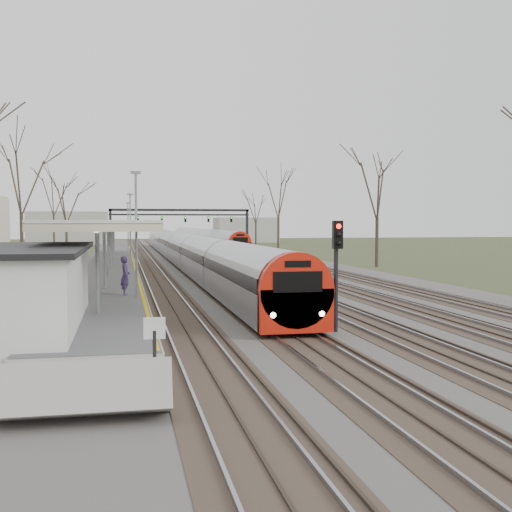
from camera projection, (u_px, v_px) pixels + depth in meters
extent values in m
cube|color=#474442|center=(203.00, 260.00, 67.19)|extent=(24.00, 160.00, 0.10)
cube|color=#4C3828|center=(145.00, 261.00, 65.97)|extent=(2.60, 160.00, 0.06)
cube|color=gray|center=(138.00, 260.00, 65.82)|extent=(0.07, 160.00, 0.12)
cube|color=gray|center=(152.00, 260.00, 66.11)|extent=(0.07, 160.00, 0.12)
cube|color=#4C3828|center=(179.00, 260.00, 66.68)|extent=(2.60, 160.00, 0.06)
cube|color=gray|center=(172.00, 260.00, 66.53)|extent=(0.07, 160.00, 0.12)
cube|color=gray|center=(186.00, 260.00, 66.82)|extent=(0.07, 160.00, 0.12)
cube|color=#4C3828|center=(213.00, 260.00, 67.39)|extent=(2.60, 160.00, 0.06)
cube|color=gray|center=(206.00, 259.00, 67.24)|extent=(0.07, 160.00, 0.12)
cube|color=gray|center=(219.00, 259.00, 67.54)|extent=(0.07, 160.00, 0.12)
cube|color=#4C3828|center=(245.00, 260.00, 68.11)|extent=(2.60, 160.00, 0.06)
cube|color=gray|center=(239.00, 259.00, 67.96)|extent=(0.07, 160.00, 0.12)
cube|color=gray|center=(252.00, 259.00, 68.25)|extent=(0.07, 160.00, 0.12)
cube|color=#4C3828|center=(277.00, 259.00, 68.82)|extent=(2.60, 160.00, 0.06)
cube|color=gray|center=(271.00, 259.00, 68.67)|extent=(0.07, 160.00, 0.12)
cube|color=gray|center=(284.00, 258.00, 68.96)|extent=(0.07, 160.00, 0.12)
cube|color=#9E9B93|center=(112.00, 269.00, 48.22)|extent=(3.50, 69.00, 1.00)
cylinder|color=slate|center=(98.00, 269.00, 21.23)|extent=(0.14, 0.14, 3.00)
cylinder|color=slate|center=(104.00, 256.00, 29.05)|extent=(0.14, 0.14, 3.00)
cylinder|color=slate|center=(108.00, 249.00, 36.87)|extent=(0.14, 0.14, 3.00)
cylinder|color=slate|center=(111.00, 244.00, 44.69)|extent=(0.14, 0.14, 3.00)
cylinder|color=slate|center=(113.00, 241.00, 52.51)|extent=(0.14, 0.14, 3.00)
cylinder|color=slate|center=(114.00, 239.00, 60.34)|extent=(0.14, 0.14, 3.00)
cube|color=silver|center=(110.00, 222.00, 43.63)|extent=(4.10, 50.00, 0.12)
cube|color=beige|center=(110.00, 225.00, 43.64)|extent=(4.10, 50.00, 0.25)
cube|color=black|center=(110.00, 229.00, 94.34)|extent=(0.35, 0.35, 6.00)
cube|color=black|center=(247.00, 229.00, 98.50)|extent=(0.35, 0.35, 6.00)
cube|color=black|center=(180.00, 210.00, 96.27)|extent=(21.00, 0.35, 0.35)
cube|color=black|center=(180.00, 215.00, 96.31)|extent=(21.00, 0.25, 0.25)
cube|color=black|center=(138.00, 219.00, 94.88)|extent=(0.32, 0.22, 0.85)
sphere|color=#0CFF19|center=(138.00, 218.00, 94.73)|extent=(0.16, 0.16, 0.16)
cube|color=black|center=(162.00, 219.00, 95.59)|extent=(0.32, 0.22, 0.85)
sphere|color=#0CFF19|center=(162.00, 218.00, 95.44)|extent=(0.16, 0.16, 0.16)
cube|color=black|center=(185.00, 219.00, 96.30)|extent=(0.32, 0.22, 0.85)
sphere|color=#0CFF19|center=(185.00, 218.00, 96.15)|extent=(0.16, 0.16, 0.16)
cube|color=black|center=(208.00, 219.00, 97.01)|extent=(0.32, 0.22, 0.85)
sphere|color=#0CFF19|center=(209.00, 218.00, 96.86)|extent=(0.16, 0.16, 0.16)
cube|color=black|center=(231.00, 219.00, 97.72)|extent=(0.32, 0.22, 0.85)
sphere|color=#0CFF19|center=(231.00, 218.00, 97.57)|extent=(0.16, 0.16, 0.16)
cylinder|color=#2D231C|center=(22.00, 240.00, 56.77)|extent=(0.30, 0.30, 4.95)
cylinder|color=#2D231C|center=(377.00, 242.00, 57.21)|extent=(0.30, 0.30, 4.50)
cube|color=#9EA1A8|center=(180.00, 251.00, 65.62)|extent=(2.55, 90.00, 1.60)
cylinder|color=#9EA1A8|center=(180.00, 245.00, 65.59)|extent=(2.60, 89.70, 2.60)
cube|color=black|center=(180.00, 244.00, 65.58)|extent=(2.62, 89.40, 0.55)
cube|color=red|center=(296.00, 311.00, 21.72)|extent=(2.55, 0.50, 1.50)
cylinder|color=red|center=(295.00, 290.00, 21.73)|extent=(2.60, 0.60, 2.60)
cube|color=black|center=(298.00, 282.00, 21.45)|extent=(1.70, 0.12, 0.70)
sphere|color=white|center=(273.00, 315.00, 21.36)|extent=(0.22, 0.22, 0.22)
sphere|color=white|center=(322.00, 314.00, 21.70)|extent=(0.22, 0.22, 0.22)
cube|color=black|center=(180.00, 260.00, 65.67)|extent=(1.80, 89.00, 0.35)
cube|color=#9EA1A8|center=(200.00, 240.00, 107.70)|extent=(2.55, 75.00, 1.60)
cylinder|color=#9EA1A8|center=(200.00, 236.00, 107.67)|extent=(2.60, 74.70, 2.60)
cube|color=black|center=(200.00, 235.00, 107.66)|extent=(2.62, 74.40, 0.55)
cube|color=red|center=(240.00, 249.00, 71.14)|extent=(2.55, 0.50, 1.50)
cylinder|color=red|center=(240.00, 243.00, 71.15)|extent=(2.60, 0.60, 2.60)
cube|color=black|center=(240.00, 240.00, 70.87)|extent=(1.70, 0.12, 0.70)
sphere|color=white|center=(233.00, 250.00, 70.77)|extent=(0.22, 0.22, 0.22)
sphere|color=white|center=(248.00, 250.00, 71.12)|extent=(0.22, 0.22, 0.22)
cube|color=black|center=(200.00, 245.00, 107.75)|extent=(1.80, 74.00, 0.35)
imported|color=#3B2D59|center=(125.00, 276.00, 26.53)|extent=(0.40, 0.60, 1.64)
cylinder|color=black|center=(336.00, 279.00, 22.98)|extent=(0.16, 0.16, 4.00)
cube|color=black|center=(338.00, 235.00, 22.75)|extent=(0.35, 0.22, 1.00)
sphere|color=#FF0C05|center=(339.00, 226.00, 22.60)|extent=(0.18, 0.18, 0.18)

